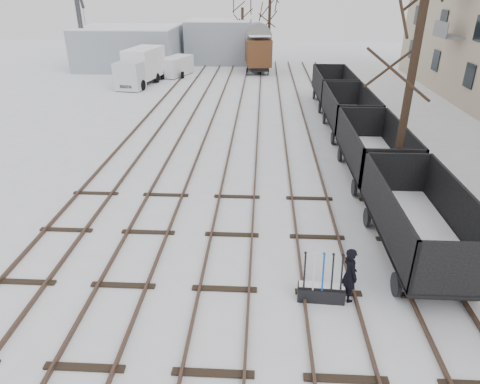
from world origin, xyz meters
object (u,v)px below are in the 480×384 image
object	(u,v)px
worker	(350,274)
panel_van	(176,66)
lorry	(141,67)
freight_wagon_a	(418,232)
crane	(84,45)
ground_frame	(321,291)
box_van_wagon	(258,50)

from	to	relation	value
worker	panel_van	world-z (taller)	panel_van
lorry	panel_van	bearing A→B (deg)	70.68
freight_wagon_a	crane	size ratio (longest dim) A/B	0.64
worker	freight_wagon_a	distance (m)	3.32
worker	freight_wagon_a	bearing A→B (deg)	-67.71
worker	crane	bearing A→B (deg)	12.33
ground_frame	freight_wagon_a	bearing A→B (deg)	37.82
freight_wagon_a	crane	distance (m)	39.49
worker	box_van_wagon	xyz separation A→B (m)	(-3.11, 34.16, 1.28)
ground_frame	panel_van	distance (m)	33.65
worker	freight_wagon_a	xyz separation A→B (m)	(2.51, 2.17, 0.12)
crane	freight_wagon_a	bearing A→B (deg)	-69.67
freight_wagon_a	box_van_wagon	size ratio (longest dim) A/B	1.22
panel_van	crane	world-z (taller)	crane
worker	freight_wagon_a	world-z (taller)	freight_wagon_a
ground_frame	worker	distance (m)	0.93
worker	lorry	size ratio (longest dim) A/B	0.24
box_van_wagon	crane	world-z (taller)	crane
worker	lorry	xyz separation A→B (m)	(-13.14, 27.84, 0.72)
ground_frame	lorry	xyz separation A→B (m)	(-12.39, 27.94, 1.26)
ground_frame	freight_wagon_a	size ratio (longest dim) A/B	0.25
freight_wagon_a	box_van_wagon	xyz separation A→B (m)	(-5.62, 31.99, 1.16)
box_van_wagon	crane	distance (m)	17.39
freight_wagon_a	lorry	distance (m)	30.07
freight_wagon_a	lorry	size ratio (longest dim) A/B	0.89
worker	lorry	bearing A→B (deg)	6.70
box_van_wagon	lorry	bearing A→B (deg)	-154.02
freight_wagon_a	lorry	world-z (taller)	lorry
lorry	panel_van	size ratio (longest dim) A/B	1.56
ground_frame	crane	xyz separation A→B (m)	(-19.74, 34.33, 2.22)
ground_frame	box_van_wagon	xyz separation A→B (m)	(-2.36, 34.26, 1.82)
ground_frame	freight_wagon_a	world-z (taller)	freight_wagon_a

